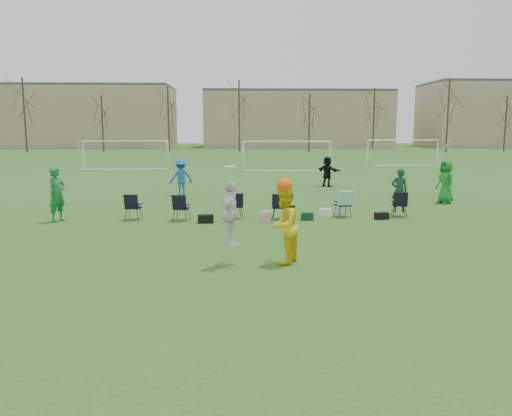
{
  "coord_description": "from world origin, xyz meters",
  "views": [
    {
      "loc": [
        -0.03,
        -10.52,
        3.25
      ],
      "look_at": [
        0.41,
        2.45,
        1.25
      ],
      "focal_mm": 35.0,
      "sensor_mm": 36.0,
      "label": 1
    }
  ],
  "objects_px": {
    "fielder_blue": "(181,177)",
    "goal_mid": "(287,147)",
    "fielder_black": "(327,172)",
    "center_contest": "(267,221)",
    "goal_left": "(126,147)",
    "goal_right": "(403,145)",
    "fielder_green_near": "(57,194)",
    "fielder_green_far": "(446,182)"
  },
  "relations": [
    {
      "from": "fielder_green_near",
      "to": "goal_right",
      "type": "distance_m",
      "value": 37.92
    },
    {
      "from": "goal_left",
      "to": "goal_mid",
      "type": "distance_m",
      "value": 14.14
    },
    {
      "from": "goal_left",
      "to": "fielder_green_near",
      "type": "bearing_deg",
      "value": -87.71
    },
    {
      "from": "fielder_black",
      "to": "goal_mid",
      "type": "xyz_separation_m",
      "value": [
        -1.2,
        13.13,
        1.03
      ]
    },
    {
      "from": "fielder_green_near",
      "to": "goal_right",
      "type": "height_order",
      "value": "goal_right"
    },
    {
      "from": "fielder_green_far",
      "to": "fielder_black",
      "type": "distance_m",
      "value": 8.25
    },
    {
      "from": "goal_left",
      "to": "goal_right",
      "type": "bearing_deg",
      "value": 3.75
    },
    {
      "from": "goal_left",
      "to": "goal_mid",
      "type": "height_order",
      "value": "same"
    },
    {
      "from": "goal_right",
      "to": "fielder_green_near",
      "type": "bearing_deg",
      "value": -134.63
    },
    {
      "from": "goal_right",
      "to": "center_contest",
      "type": "bearing_deg",
      "value": -120.78
    },
    {
      "from": "fielder_blue",
      "to": "goal_left",
      "type": "relative_size",
      "value": 0.25
    },
    {
      "from": "fielder_blue",
      "to": "goal_mid",
      "type": "xyz_separation_m",
      "value": [
        7.01,
        17.02,
        0.99
      ]
    },
    {
      "from": "center_contest",
      "to": "goal_left",
      "type": "distance_m",
      "value": 34.24
    },
    {
      "from": "fielder_black",
      "to": "goal_mid",
      "type": "bearing_deg",
      "value": -33.41
    },
    {
      "from": "fielder_green_far",
      "to": "center_contest",
      "type": "xyz_separation_m",
      "value": [
        -8.71,
        -10.28,
        0.09
      ]
    },
    {
      "from": "fielder_green_far",
      "to": "goal_left",
      "type": "distance_m",
      "value": 29.51
    },
    {
      "from": "fielder_blue",
      "to": "fielder_black",
      "type": "xyz_separation_m",
      "value": [
        8.21,
        3.89,
        -0.04
      ]
    },
    {
      "from": "fielder_green_near",
      "to": "goal_mid",
      "type": "height_order",
      "value": "goal_mid"
    },
    {
      "from": "fielder_black",
      "to": "center_contest",
      "type": "xyz_separation_m",
      "value": [
        -4.54,
        -17.4,
        0.19
      ]
    },
    {
      "from": "fielder_green_near",
      "to": "goal_left",
      "type": "relative_size",
      "value": 0.27
    },
    {
      "from": "fielder_green_near",
      "to": "goal_mid",
      "type": "distance_m",
      "value": 26.65
    },
    {
      "from": "fielder_blue",
      "to": "goal_right",
      "type": "relative_size",
      "value": 0.25
    },
    {
      "from": "fielder_green_far",
      "to": "goal_mid",
      "type": "height_order",
      "value": "goal_mid"
    },
    {
      "from": "fielder_blue",
      "to": "fielder_black",
      "type": "height_order",
      "value": "fielder_blue"
    },
    {
      "from": "goal_left",
      "to": "fielder_blue",
      "type": "bearing_deg",
      "value": -74.82
    },
    {
      "from": "fielder_blue",
      "to": "fielder_black",
      "type": "relative_size",
      "value": 1.04
    },
    {
      "from": "goal_mid",
      "to": "center_contest",
      "type": "bearing_deg",
      "value": -92.25
    },
    {
      "from": "fielder_black",
      "to": "goal_mid",
      "type": "distance_m",
      "value": 13.23
    },
    {
      "from": "fielder_black",
      "to": "center_contest",
      "type": "distance_m",
      "value": 17.98
    },
    {
      "from": "fielder_green_far",
      "to": "goal_mid",
      "type": "relative_size",
      "value": 0.27
    },
    {
      "from": "fielder_black",
      "to": "fielder_blue",
      "type": "bearing_deg",
      "value": 76.72
    },
    {
      "from": "fielder_blue",
      "to": "goal_mid",
      "type": "height_order",
      "value": "goal_mid"
    },
    {
      "from": "fielder_green_near",
      "to": "center_contest",
      "type": "xyz_separation_m",
      "value": [
        7.28,
        -6.11,
        0.09
      ]
    },
    {
      "from": "goal_mid",
      "to": "fielder_black",
      "type": "bearing_deg",
      "value": -80.79
    },
    {
      "from": "center_contest",
      "to": "goal_mid",
      "type": "xyz_separation_m",
      "value": [
        3.34,
        30.53,
        0.84
      ]
    },
    {
      "from": "fielder_green_near",
      "to": "fielder_black",
      "type": "xyz_separation_m",
      "value": [
        11.82,
        11.29,
        -0.1
      ]
    },
    {
      "from": "fielder_blue",
      "to": "fielder_green_far",
      "type": "xyz_separation_m",
      "value": [
        12.38,
        -3.23,
        0.06
      ]
    },
    {
      "from": "fielder_green_near",
      "to": "fielder_black",
      "type": "bearing_deg",
      "value": -21.15
    },
    {
      "from": "fielder_black",
      "to": "center_contest",
      "type": "relative_size",
      "value": 0.73
    },
    {
      "from": "center_contest",
      "to": "goal_mid",
      "type": "bearing_deg",
      "value": 83.75
    },
    {
      "from": "fielder_green_near",
      "to": "fielder_blue",
      "type": "bearing_deg",
      "value": -0.83
    },
    {
      "from": "center_contest",
      "to": "goal_left",
      "type": "height_order",
      "value": "goal_left"
    }
  ]
}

